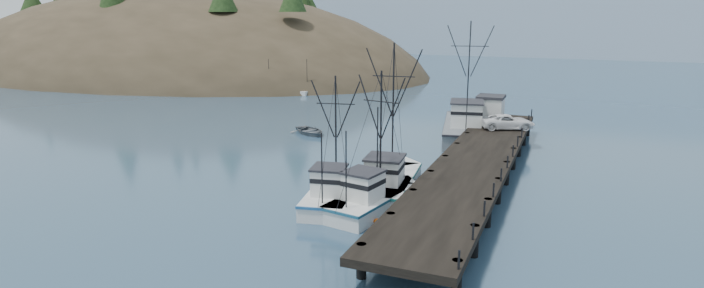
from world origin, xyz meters
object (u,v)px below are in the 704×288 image
pier (475,162)px  pickup_truck (508,122)px  trawler_far (389,181)px  trawler_mid (334,193)px  work_vessel (466,127)px  pier_shed (490,107)px  trawler_near (373,199)px  motorboat (310,134)px

pier → pickup_truck: pickup_truck is taller
trawler_far → pickup_truck: (6.98, 18.64, 1.95)m
trawler_mid → work_vessel: 26.60m
work_vessel → pier_shed: bearing=32.9°
work_vessel → trawler_near: bearing=-93.8°
trawler_near → work_vessel: 26.24m
pier → trawler_far: (-5.97, -5.21, -0.87)m
trawler_mid → work_vessel: bearing=79.3°
trawler_far → trawler_mid: bearing=-122.8°
work_vessel → motorboat: bearing=-163.4°
pier → pier_shed: (-1.50, 18.00, 1.73)m
trawler_near → trawler_mid: (-3.22, 0.05, -0.00)m
trawler_near → work_vessel: size_ratio=0.64×
pier_shed → motorboat: bearing=-161.2°
pier → motorboat: size_ratio=8.53×
trawler_far → pickup_truck: size_ratio=2.18×
trawler_far → work_vessel: bearing=84.6°
pier → trawler_mid: bearing=-132.4°
trawler_near → pickup_truck: bearing=74.0°
trawler_near → trawler_mid: trawler_near is taller
pier → trawler_mid: size_ratio=4.43×
pier_shed → pickup_truck: (2.51, -4.57, -0.65)m
trawler_near → motorboat: trawler_near is taller
trawler_mid → pier_shed: trawler_mid is taller
trawler_far → motorboat: trawler_far is taller
trawler_near → pickup_truck: (6.65, 23.17, 1.95)m
trawler_mid → pier_shed: (7.36, 27.70, 2.60)m
trawler_near → pickup_truck: 24.19m
pier_shed → trawler_near: bearing=-98.5°
pier → trawler_far: 7.97m
pier → motorboat: bearing=152.1°
pier_shed → pier: bearing=-85.2°
pier → trawler_mid: trawler_mid is taller
trawler_mid → work_vessel: (4.94, 26.13, 0.41)m
pickup_truck → pier_shed: bearing=6.9°
trawler_mid → pickup_truck: size_ratio=1.79×
trawler_far → motorboat: size_ratio=2.36×
pier → work_vessel: (-3.92, 16.43, -0.46)m
trawler_mid → motorboat: size_ratio=1.93×
trawler_near → work_vessel: (1.73, 26.18, 0.41)m
work_vessel → pickup_truck: size_ratio=2.93×
pier → trawler_mid: (-8.86, -9.70, -0.87)m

